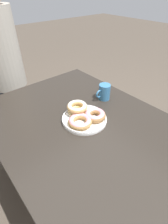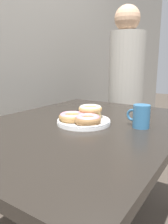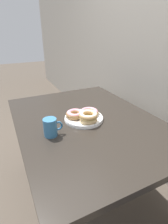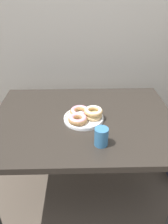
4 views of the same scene
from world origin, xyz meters
The scene contains 4 objects.
dining_table centered at (0.00, 0.39, 0.66)m, with size 1.26×0.94×0.73m.
donut_plate centered at (0.01, 0.37, 0.76)m, with size 0.28×0.27×0.08m.
coffee_mug centered at (0.09, 0.11, 0.79)m, with size 0.08×0.12×0.11m.
person_figure centered at (0.87, 0.50, 0.77)m, with size 0.35×0.30×1.47m.
Camera 2 is at (-0.89, -0.22, 1.03)m, focal length 35.00 mm.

